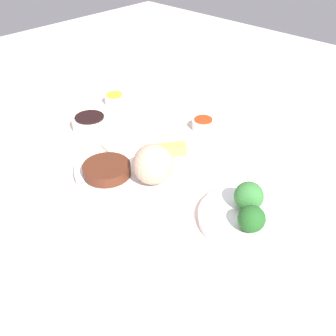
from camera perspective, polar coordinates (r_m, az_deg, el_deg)
tabletop at (r=0.90m, az=-4.20°, el=-0.76°), size 2.20×2.20×0.02m
main_plate at (r=0.89m, az=-4.30°, el=0.12°), size 0.27×0.27×0.02m
rice_scoop at (r=0.81m, az=-2.12°, el=0.51°), size 0.08×0.08×0.08m
spring_roll at (r=0.91m, az=-0.38°, el=2.51°), size 0.09×0.07×0.02m
crab_rangoon_wonton at (r=0.94m, az=-6.37°, el=2.92°), size 0.09×0.08×0.01m
stir_fry_heap at (r=0.86m, az=-8.57°, el=-0.22°), size 0.10×0.10×0.02m
broccoli_plate at (r=0.78m, az=11.64°, el=-6.88°), size 0.20×0.20×0.01m
broccoli_floret_0 at (r=0.77m, az=11.24°, el=-3.90°), size 0.06×0.06×0.06m
broccoli_floret_1 at (r=0.73m, az=11.55°, el=-7.03°), size 0.05×0.05×0.05m
soy_sauce_bowl at (r=1.06m, az=-10.84°, el=6.17°), size 0.09×0.09×0.03m
soy_sauce_bowl_liquid at (r=1.05m, az=-10.95°, el=7.01°), size 0.07×0.07×0.00m
sauce_ramekin_hot_mustard at (r=1.18m, az=-7.49°, el=9.49°), size 0.06×0.06×0.03m
sauce_ramekin_hot_mustard_liquid at (r=1.17m, az=-7.55°, el=10.13°), size 0.05×0.05×0.00m
sauce_ramekin_sweet_and_sour at (r=1.04m, az=4.94°, el=6.06°), size 0.06×0.06×0.03m
sauce_ramekin_sweet_and_sour_liquid at (r=1.04m, az=4.98°, el=6.77°), size 0.05×0.05×0.00m
teacup at (r=0.66m, az=-19.80°, el=-15.70°), size 0.06×0.06×0.06m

